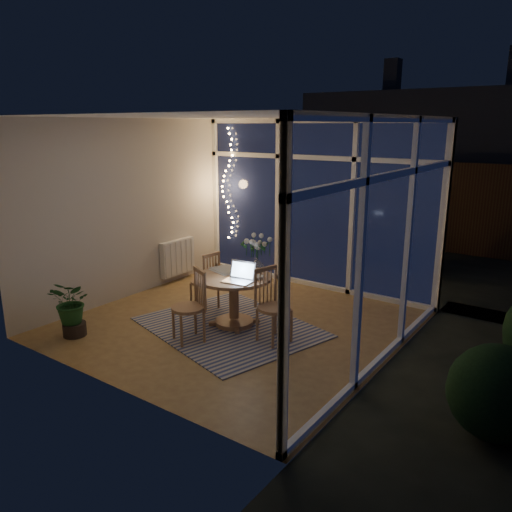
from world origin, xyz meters
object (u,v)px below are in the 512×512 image
(dining_table, at_px, (234,301))
(chair_front, at_px, (188,306))
(chair_right, at_px, (274,306))
(potted_plant, at_px, (72,306))
(laptop, at_px, (238,272))
(flower_vase, at_px, (257,264))
(chair_left, at_px, (204,280))

(dining_table, height_order, chair_front, chair_front)
(chair_right, distance_m, potted_plant, 2.45)
(chair_front, relative_size, laptop, 2.57)
(chair_front, height_order, flower_vase, chair_front)
(chair_right, bearing_deg, dining_table, 94.82)
(chair_left, height_order, flower_vase, flower_vase)
(chair_left, bearing_deg, chair_front, 36.00)
(dining_table, distance_m, laptop, 0.53)
(chair_right, relative_size, potted_plant, 1.19)
(chair_left, xyz_separation_m, chair_front, (0.55, -0.92, 0.02))
(chair_left, height_order, potted_plant, chair_left)
(potted_plant, bearing_deg, chair_left, 66.34)
(chair_right, relative_size, chair_front, 1.02)
(dining_table, bearing_deg, chair_left, 162.70)
(dining_table, relative_size, flower_vase, 4.64)
(chair_front, relative_size, potted_plant, 1.17)
(chair_right, height_order, potted_plant, chair_right)
(dining_table, relative_size, laptop, 2.81)
(flower_vase, bearing_deg, potted_plant, -131.20)
(chair_front, height_order, laptop, laptop)
(potted_plant, bearing_deg, flower_vase, 48.80)
(chair_right, distance_m, chair_front, 1.02)
(dining_table, xyz_separation_m, laptop, (0.20, -0.17, 0.46))
(dining_table, relative_size, chair_right, 1.07)
(chair_left, height_order, chair_right, chair_right)
(laptop, bearing_deg, dining_table, 132.45)
(chair_front, distance_m, laptop, 0.72)
(flower_vase, bearing_deg, chair_right, -38.88)
(chair_front, bearing_deg, chair_right, 60.75)
(chair_left, bearing_deg, flower_vase, 103.48)
(chair_left, xyz_separation_m, chair_right, (1.39, -0.35, 0.03))
(chair_left, relative_size, chair_front, 0.95)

